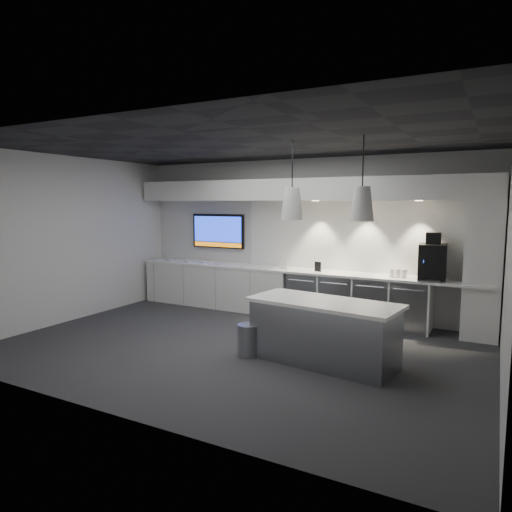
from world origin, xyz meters
The scene contains 28 objects.
floor centered at (0.00, 0.00, 0.00)m, with size 7.00×7.00×0.00m, color #2C2C2E.
ceiling centered at (0.00, 0.00, 3.00)m, with size 7.00×7.00×0.00m, color black.
wall_back centered at (0.00, 2.50, 1.50)m, with size 7.00×7.00×0.00m, color silver.
wall_front centered at (0.00, -2.50, 1.50)m, with size 7.00×7.00×0.00m, color silver.
wall_left centered at (-3.50, 0.00, 1.50)m, with size 7.00×7.00×0.00m, color silver.
wall_right centered at (3.50, 0.00, 1.50)m, with size 7.00×7.00×0.00m, color silver.
back_counter centered at (0.00, 2.17, 0.88)m, with size 6.80×0.65×0.04m, color white.
left_base_cabinets centered at (-1.75, 2.17, 0.43)m, with size 3.30×0.63×0.86m, color white.
fridge_unit_a centered at (0.25, 2.17, 0.42)m, with size 0.60×0.61×0.85m, color gray.
fridge_unit_b centered at (0.88, 2.17, 0.42)m, with size 0.60×0.61×0.85m, color gray.
fridge_unit_c centered at (1.51, 2.17, 0.42)m, with size 0.60×0.61×0.85m, color gray.
fridge_unit_d centered at (2.14, 2.17, 0.42)m, with size 0.60×0.61×0.85m, color gray.
backsplash centered at (1.20, 2.48, 1.55)m, with size 4.60×0.03×1.30m, color white.
soffit centered at (0.00, 2.20, 2.40)m, with size 6.90×0.60×0.40m, color white.
column centered at (3.20, 2.20, 1.30)m, with size 0.55×0.55×2.60m, color white.
wall_tv centered at (-1.90, 2.45, 1.56)m, with size 1.25×0.07×0.72m.
island centered at (1.37, -0.02, 0.43)m, with size 2.11×1.12×0.85m.
bin centered at (0.34, -0.25, 0.23)m, with size 0.32×0.32×0.45m, color gray.
coffee_machine centered at (2.45, 2.20, 1.22)m, with size 0.47×0.63×0.78m.
sign_black centered at (0.48, 2.13, 0.99)m, with size 0.14×0.02×0.18m, color black.
sign_white centered at (-0.21, 2.10, 0.97)m, with size 0.18×0.02×0.14m, color white.
cup_cluster centered at (1.92, 2.15, 0.97)m, with size 0.27×0.17×0.15m, color white, non-canonical shape.
tray_a centered at (-3.00, 2.17, 0.91)m, with size 0.16×0.16×0.03m, color #BCBCBC.
tray_b centered at (-2.41, 2.09, 0.91)m, with size 0.16×0.16×0.03m, color #BCBCBC.
tray_c centered at (-2.09, 2.17, 0.91)m, with size 0.16×0.16×0.03m, color #BCBCBC.
tray_d centered at (-1.63, 2.09, 0.91)m, with size 0.16×0.16×0.03m, color #BCBCBC.
pendant_left centered at (0.89, -0.02, 2.15)m, with size 0.30×0.30×1.13m.
pendant_right centered at (1.85, -0.02, 2.15)m, with size 0.30×0.30×1.13m.
Camera 1 is at (3.39, -5.74, 2.17)m, focal length 32.00 mm.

